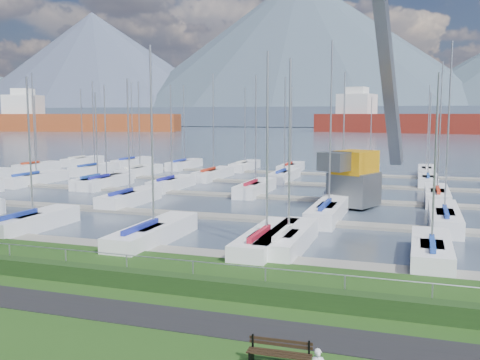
% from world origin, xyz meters
% --- Properties ---
extents(path, '(160.00, 2.00, 0.04)m').
position_xyz_m(path, '(0.00, -3.00, 0.01)').
color(path, black).
rests_on(path, grass).
extents(water, '(800.00, 540.00, 0.20)m').
position_xyz_m(water, '(0.00, 260.00, -0.40)').
color(water, '#3E4A5B').
extents(hedge, '(80.00, 0.70, 0.70)m').
position_xyz_m(hedge, '(0.00, -0.40, 0.35)').
color(hedge, '#1B3413').
rests_on(hedge, grass).
extents(fence, '(80.00, 0.04, 0.04)m').
position_xyz_m(fence, '(0.00, 0.00, 1.20)').
color(fence, '#9B9FA3').
rests_on(fence, grass).
extents(foothill, '(900.00, 80.00, 12.00)m').
position_xyz_m(foothill, '(0.00, 330.00, 6.00)').
color(foothill, '#455265').
rests_on(foothill, water).
extents(mountains, '(1190.00, 360.00, 115.00)m').
position_xyz_m(mountains, '(7.35, 404.62, 46.68)').
color(mountains, '#425460').
rests_on(mountains, water).
extents(docks, '(90.00, 41.60, 0.25)m').
position_xyz_m(docks, '(0.00, 26.00, -0.22)').
color(docks, slate).
rests_on(docks, water).
extents(bench_right, '(1.81, 0.48, 0.85)m').
position_xyz_m(bench_right, '(6.91, -5.36, 0.42)').
color(bench_right, black).
rests_on(bench_right, grass).
extents(crane, '(6.00, 13.48, 22.35)m').
position_xyz_m(crane, '(6.15, 24.72, 5.33)').
color(crane, slate).
rests_on(crane, water).
extents(cargo_ship_west, '(85.46, 38.63, 21.50)m').
position_xyz_m(cargo_ship_west, '(-137.02, 189.86, 3.71)').
color(cargo_ship_west, '#8E3A19').
rests_on(cargo_ship_west, water).
extents(cargo_ship_mid, '(109.24, 41.50, 21.50)m').
position_xyz_m(cargo_ship_mid, '(17.30, 211.79, 3.47)').
color(cargo_ship_mid, maroon).
rests_on(cargo_ship_mid, water).
extents(sailboat_fleet, '(75.12, 50.07, 13.22)m').
position_xyz_m(sailboat_fleet, '(-3.24, 27.86, 5.32)').
color(sailboat_fleet, silver).
rests_on(sailboat_fleet, water).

